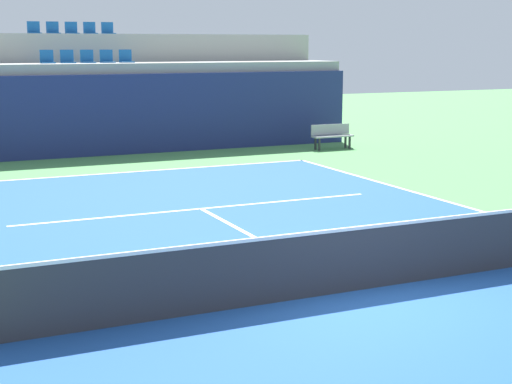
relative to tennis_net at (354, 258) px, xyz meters
The scene contains 12 objects.
ground_plane 0.51m from the tennis_net, ahead, with size 80.00×80.00×0.00m, color #4C8C4C.
court_surface 0.50m from the tennis_net, ahead, with size 11.00×24.00×0.01m, color #1E4C99.
baseline_far 11.96m from the tennis_net, 90.00° to the left, with size 11.00×0.10×0.00m, color white.
service_line_far 6.42m from the tennis_net, 90.00° to the left, with size 8.26×0.10×0.00m, color white.
centre_service_line 3.24m from the tennis_net, 90.00° to the left, with size 0.10×6.40×0.00m, color white.
back_wall 15.73m from the tennis_net, 90.00° to the left, with size 18.04×0.30×2.63m, color navy.
stands_tier_lower 17.09m from the tennis_net, 90.00° to the left, with size 18.04×2.40×2.96m, color #9E9E99.
stands_tier_upper 19.51m from the tennis_net, 90.00° to the left, with size 18.04×2.40×3.94m, color #9E9E99.
seating_row_lower 17.35m from the tennis_net, 90.00° to the left, with size 3.10×0.44×0.44m.
seating_row_upper 19.88m from the tennis_net, 90.00° to the left, with size 3.10×0.44×0.44m.
tennis_net is the anchor object (origin of this frame).
player_bench 15.95m from the tennis_net, 61.23° to the left, with size 1.50×0.40×0.85m.
Camera 1 is at (-5.89, -9.45, 3.59)m, focal length 54.86 mm.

